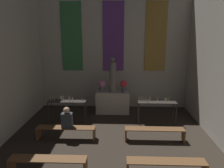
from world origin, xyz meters
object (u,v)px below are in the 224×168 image
at_px(statue, 113,76).
at_px(pew_third_left, 48,162).
at_px(flower_vase_left, 102,85).
at_px(pew_back_left, 66,130).
at_px(candle_rack_right, 157,104).
at_px(altar, 113,102).
at_px(flower_vase_right, 124,85).
at_px(candle_rack_left, 67,103).
at_px(person_seated, 67,118).
at_px(pew_back_right, 155,132).
at_px(pew_third_right, 166,165).

height_order(statue, pew_third_left, statue).
distance_m(flower_vase_left, pew_back_left, 2.99).
bearing_deg(flower_vase_left, candle_rack_right, -25.46).
bearing_deg(pew_back_left, altar, 60.17).
xyz_separation_m(flower_vase_right, pew_back_left, (-1.99, -2.63, -0.99)).
distance_m(candle_rack_left, pew_back_left, 1.64).
distance_m(altar, person_seated, 3.01).
bearing_deg(person_seated, pew_back_right, 0.00).
relative_size(candle_rack_left, pew_back_left, 0.76).
bearing_deg(pew_third_left, altar, 71.60).
distance_m(altar, candle_rack_left, 2.14).
distance_m(statue, person_seated, 3.15).
height_order(altar, pew_back_left, altar).
bearing_deg(altar, pew_third_right, -71.60).
bearing_deg(candle_rack_left, pew_third_right, -45.99).
distance_m(flower_vase_right, pew_third_right, 4.75).
height_order(candle_rack_right, pew_third_left, candle_rack_right).
height_order(statue, pew_back_left, statue).
height_order(candle_rack_right, pew_back_left, candle_rack_right).
bearing_deg(statue, person_seated, -118.96).
relative_size(statue, pew_back_left, 0.78).
distance_m(statue, pew_back_left, 3.33).
height_order(candle_rack_left, pew_third_left, candle_rack_left).
bearing_deg(altar, pew_back_left, -119.83).
height_order(flower_vase_left, person_seated, flower_vase_left).
height_order(candle_rack_left, candle_rack_right, candle_rack_right).
bearing_deg(statue, pew_back_left, -119.83).
bearing_deg(pew_back_right, altar, 119.83).
bearing_deg(statue, pew_third_left, -108.40).
bearing_deg(flower_vase_right, altar, 180.00).
relative_size(statue, candle_rack_right, 1.02).
bearing_deg(pew_back_right, pew_third_left, -147.74).
relative_size(candle_rack_left, candle_rack_right, 1.00).
height_order(altar, pew_back_right, altar).
relative_size(flower_vase_left, flower_vase_right, 1.00).
xyz_separation_m(flower_vase_left, pew_back_left, (-1.02, -2.63, -0.99)).
distance_m(pew_third_right, person_seated, 3.54).
bearing_deg(person_seated, altar, 61.04).
relative_size(flower_vase_left, person_seated, 0.74).
bearing_deg(pew_third_right, candle_rack_right, 85.09).
relative_size(altar, pew_back_left, 0.75).
height_order(statue, flower_vase_left, statue).
distance_m(pew_back_right, person_seated, 2.99).
bearing_deg(candle_rack_right, altar, 148.84).
xyz_separation_m(statue, person_seated, (-1.45, -2.63, -0.96)).
bearing_deg(candle_rack_right, flower_vase_right, 140.38).
bearing_deg(flower_vase_right, candle_rack_left, -154.65).
xyz_separation_m(statue, flower_vase_left, (-0.49, -0.00, -0.40)).
relative_size(flower_vase_left, pew_back_left, 0.27).
bearing_deg(person_seated, statue, 61.04).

